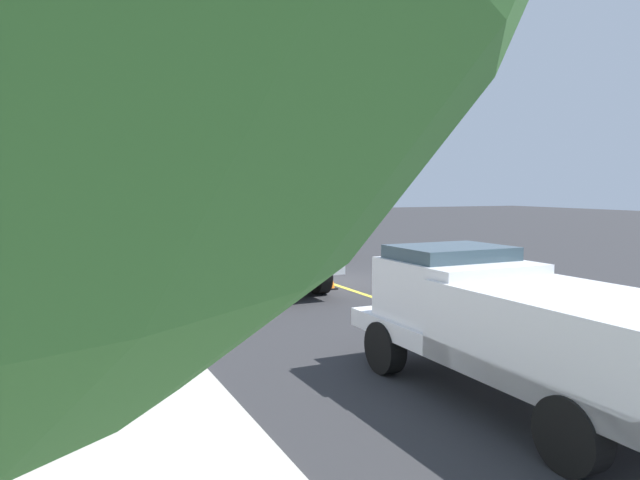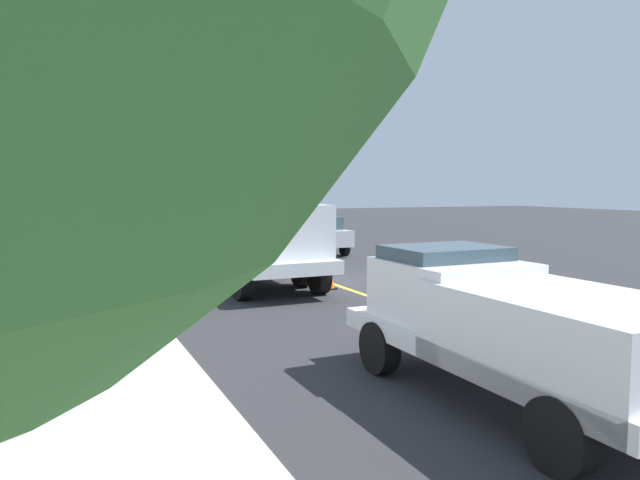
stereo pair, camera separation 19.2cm
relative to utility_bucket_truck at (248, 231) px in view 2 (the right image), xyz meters
name	(u,v)px [view 2 (the right image)]	position (x,y,z in m)	size (l,w,h in m)	color
ground	(325,282)	(-1.05, -2.26, -1.61)	(120.00, 120.00, 0.00)	#2D2D30
sidewalk_far_side	(67,298)	(-1.35, 5.32, -1.55)	(60.00, 3.60, 0.12)	#B2ADA3
lane_centre_stripe	(325,281)	(-1.05, -2.26, -1.61)	(50.00, 0.16, 0.01)	yellow
utility_bucket_truck	(248,231)	(0.00, 0.00, 0.00)	(8.30, 2.86, 6.86)	silver
service_pickup_truck	(509,324)	(-11.73, -0.49, -0.50)	(5.68, 2.37, 2.06)	white
passing_minivan	(311,232)	(6.86, -4.88, -0.64)	(4.87, 2.11, 1.69)	silver
traffic_cone_mid_front	(497,322)	(-9.01, -2.53, -1.23)	(0.40, 0.40, 0.78)	black
traffic_cone_mid_rear	(329,276)	(-2.36, -1.82, -1.22)	(0.40, 0.40, 0.80)	black
traffic_cone_trailing	(269,255)	(3.42, -1.78, -1.20)	(0.40, 0.40, 0.84)	black
traffic_signal_mast	(91,117)	(2.79, 4.47, 3.67)	(5.69, 0.72, 7.75)	gray
street_tree_right	(29,168)	(7.34, 6.69, 2.12)	(2.83, 2.83, 5.18)	brown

